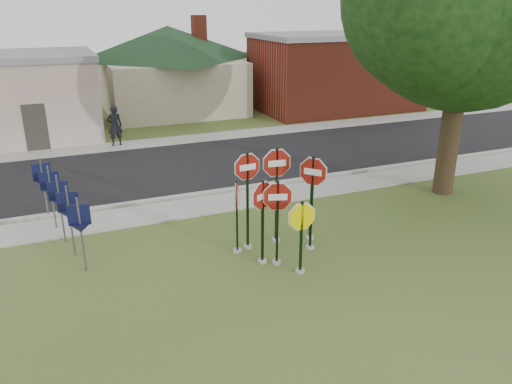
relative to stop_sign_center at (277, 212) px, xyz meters
name	(u,v)px	position (x,y,z in m)	size (l,w,h in m)	color
ground	(305,278)	(0.33, -0.95, -1.47)	(120.00, 120.00, 0.00)	#3E5520
sidewalk_near	(230,202)	(0.33, 4.55, -1.44)	(60.00, 1.60, 0.06)	gray
road	(194,166)	(0.33, 9.05, -1.45)	(60.00, 7.00, 0.04)	black
sidewalk_far	(170,141)	(0.33, 13.35, -1.44)	(60.00, 1.60, 0.06)	gray
curb	(220,191)	(0.33, 5.55, -1.40)	(60.00, 0.20, 0.14)	gray
stop_sign_center	(277,212)	(0.00, 0.00, 0.00)	(0.99, 0.34, 2.41)	#A29F97
stop_sign_yellow	(301,230)	(0.35, -0.65, -0.28)	(1.00, 0.24, 2.04)	#A29F97
stop_sign_left	(263,211)	(-0.32, 0.20, -0.01)	(0.93, 0.43, 2.40)	#A29F97
stop_sign_right	(312,190)	(1.23, 0.43, 0.28)	(0.71, 0.82, 2.79)	#A29F97
stop_sign_back_right	(277,181)	(0.54, 1.22, 0.37)	(1.10, 0.24, 2.90)	#A29F97
stop_sign_back_left	(247,187)	(-0.36, 1.14, 0.34)	(1.02, 0.24, 2.89)	#A29F97
stop_sign_far_right	(312,186)	(1.51, 0.97, 0.16)	(0.27, 1.05, 2.61)	#A29F97
stop_sign_far_left	(237,208)	(-0.72, 1.01, -0.16)	(0.43, 0.93, 2.19)	#A29F97
route_sign_row	(60,202)	(-5.07, 3.55, -0.25)	(1.43, 4.63, 2.00)	#59595E
building_house	(169,52)	(2.33, 21.05, 2.18)	(11.60, 11.60, 6.20)	beige
building_brick	(337,71)	(12.33, 17.55, 0.93)	(10.20, 6.20, 4.75)	maroon
bg_tree_right	(396,15)	(22.33, 25.05, 4.11)	(5.60, 5.60, 8.40)	black
pedestrian	(115,126)	(-2.23, 13.48, -0.45)	(0.70, 0.46, 1.91)	black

